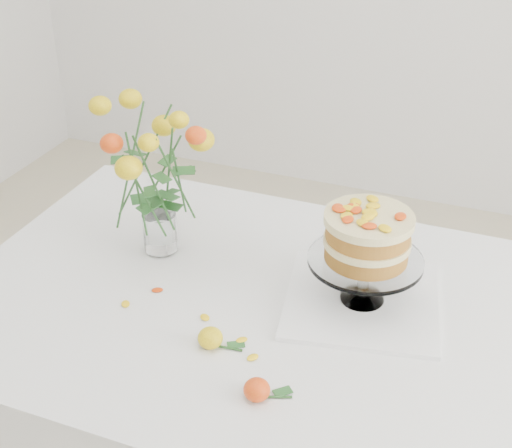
{
  "coord_description": "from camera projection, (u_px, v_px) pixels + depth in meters",
  "views": [
    {
      "loc": [
        0.41,
        -1.17,
        1.7
      ],
      "look_at": [
        -0.08,
        0.09,
        0.89
      ],
      "focal_mm": 50.0,
      "sensor_mm": 36.0,
      "label": 1
    }
  ],
  "objects": [
    {
      "name": "table",
      "position": [
        274.0,
        333.0,
        1.59
      ],
      "size": [
        1.43,
        0.93,
        0.76
      ],
      "color": "tan",
      "rests_on": "ground"
    },
    {
      "name": "napkin",
      "position": [
        362.0,
        301.0,
        1.55
      ],
      "size": [
        0.38,
        0.38,
        0.01
      ],
      "primitive_type": "cube",
      "rotation": [
        0.0,
        0.0,
        0.18
      ],
      "color": "white",
      "rests_on": "table"
    },
    {
      "name": "stray_petal_a",
      "position": [
        205.0,
        318.0,
        1.5
      ],
      "size": [
        0.03,
        0.02,
        0.0
      ],
      "primitive_type": "ellipsoid",
      "color": "yellow",
      "rests_on": "table"
    },
    {
      "name": "loose_rose_near",
      "position": [
        211.0,
        338.0,
        1.42
      ],
      "size": [
        0.09,
        0.05,
        0.04
      ],
      "rotation": [
        0.0,
        0.0,
        0.11
      ],
      "color": "yellow",
      "rests_on": "table"
    },
    {
      "name": "stray_petal_b",
      "position": [
        242.0,
        340.0,
        1.44
      ],
      "size": [
        0.03,
        0.02,
        0.0
      ],
      "primitive_type": "ellipsoid",
      "color": "yellow",
      "rests_on": "table"
    },
    {
      "name": "stray_petal_c",
      "position": [
        253.0,
        358.0,
        1.39
      ],
      "size": [
        0.03,
        0.02,
        0.0
      ],
      "primitive_type": "ellipsoid",
      "color": "yellow",
      "rests_on": "table"
    },
    {
      "name": "stray_petal_d",
      "position": [
        157.0,
        290.0,
        1.59
      ],
      "size": [
        0.03,
        0.02,
        0.0
      ],
      "primitive_type": "ellipsoid",
      "color": "yellow",
      "rests_on": "table"
    },
    {
      "name": "loose_rose_far",
      "position": [
        257.0,
        390.0,
        1.29
      ],
      "size": [
        0.09,
        0.05,
        0.04
      ],
      "rotation": [
        0.0,
        0.0,
        0.36
      ],
      "color": "red",
      "rests_on": "table"
    },
    {
      "name": "cake_stand",
      "position": [
        367.0,
        242.0,
        1.47
      ],
      "size": [
        0.24,
        0.24,
        0.22
      ],
      "rotation": [
        0.0,
        0.0,
        -0.41
      ],
      "color": "silver",
      "rests_on": "napkin"
    },
    {
      "name": "stray_petal_e",
      "position": [
        126.0,
        304.0,
        1.54
      ],
      "size": [
        0.03,
        0.02,
        0.0
      ],
      "primitive_type": "ellipsoid",
      "color": "yellow",
      "rests_on": "table"
    },
    {
      "name": "rose_vase",
      "position": [
        154.0,
        162.0,
        1.61
      ],
      "size": [
        0.33,
        0.33,
        0.41
      ],
      "rotation": [
        0.0,
        0.0,
        -0.3
      ],
      "color": "silver",
      "rests_on": "table"
    }
  ]
}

